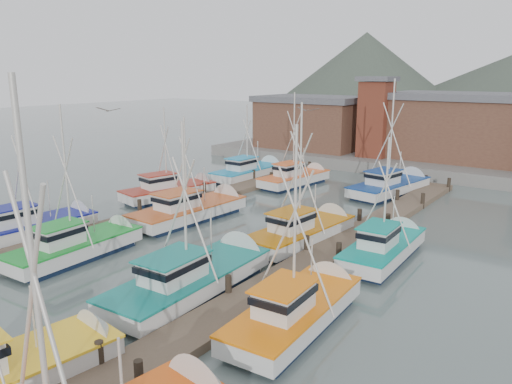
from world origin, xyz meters
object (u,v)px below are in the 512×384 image
Objects in this scene: lookout_tower at (376,116)px; boat_8 at (195,209)px; boat_12 at (297,178)px; boat_4 at (82,245)px; boat_1 at (10,373)px.

boat_8 is (-2.22, -26.24, -4.87)m from lookout_tower.
lookout_tower is 13.65m from boat_12.
boat_4 is 22.94m from boat_12.
lookout_tower is 0.93× the size of boat_12.
lookout_tower is 0.92× the size of boat_4.
boat_1 is 12.37m from boat_4.
boat_12 is at bearing 91.95° from boat_8.
boat_12 is at bearing 86.62° from boat_4.
lookout_tower is 0.88× the size of boat_8.
boat_1 is at bearing -61.48° from boat_8.
boat_4 is at bearing -86.81° from boat_8.
lookout_tower is at bearing 87.95° from boat_8.
boat_12 is (0.13, 22.94, -0.00)m from boat_4.
boat_12 reaches higher than boat_8.
lookout_tower reaches higher than boat_4.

